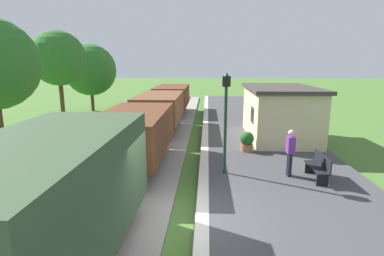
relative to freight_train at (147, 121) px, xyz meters
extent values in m
plane|color=#47702D|center=(2.40, -7.05, -1.48)|extent=(160.00, 160.00, 0.00)
cube|color=#424244|center=(5.60, -7.05, -1.36)|extent=(6.00, 60.00, 0.25)
cube|color=silver|center=(2.80, -7.05, -1.23)|extent=(0.36, 60.00, 0.01)
cube|color=gray|center=(0.00, -7.05, -1.42)|extent=(3.80, 60.00, 0.12)
cube|color=slate|center=(0.72, -7.05, -1.29)|extent=(0.07, 60.00, 0.14)
cube|color=slate|center=(-0.72, -7.05, -1.29)|extent=(0.07, 60.00, 0.14)
cube|color=#384C33|center=(0.00, -9.25, 0.40)|extent=(2.50, 5.60, 2.20)
cube|color=black|center=(0.00, -9.25, -0.55)|extent=(2.10, 5.15, 0.50)
cylinder|color=black|center=(0.00, -7.46, -0.80)|extent=(1.56, 0.84, 0.84)
cylinder|color=black|center=(0.00, -6.30, -0.55)|extent=(0.20, 0.30, 0.20)
cube|color=brown|center=(0.00, -2.65, 0.10)|extent=(2.50, 5.60, 1.60)
cube|color=black|center=(0.00, -2.65, -0.55)|extent=(2.10, 5.15, 0.50)
cylinder|color=black|center=(0.00, -0.86, -0.80)|extent=(1.56, 0.84, 0.84)
cylinder|color=black|center=(0.00, -4.45, -0.80)|extent=(1.56, 0.84, 0.84)
cylinder|color=black|center=(0.00, 0.30, -0.55)|extent=(0.20, 0.30, 0.20)
cylinder|color=black|center=(0.00, -5.60, -0.55)|extent=(0.20, 0.30, 0.20)
cube|color=brown|center=(0.00, 3.95, 0.10)|extent=(2.50, 5.60, 1.60)
cube|color=black|center=(0.00, 3.95, -0.55)|extent=(2.10, 5.15, 0.50)
cylinder|color=black|center=(0.00, 5.74, -0.80)|extent=(1.56, 0.84, 0.84)
cylinder|color=black|center=(0.00, 2.15, -0.80)|extent=(1.56, 0.84, 0.84)
cylinder|color=black|center=(0.00, 6.90, -0.55)|extent=(0.20, 0.30, 0.20)
cylinder|color=black|center=(0.00, 1.00, -0.55)|extent=(0.20, 0.30, 0.20)
cube|color=brown|center=(0.00, 10.55, 0.10)|extent=(2.50, 5.60, 1.60)
cube|color=black|center=(0.00, 10.55, -0.55)|extent=(2.10, 5.15, 0.50)
cylinder|color=black|center=(0.00, 12.34, -0.80)|extent=(1.56, 0.84, 0.84)
cylinder|color=black|center=(0.00, 8.75, -0.80)|extent=(1.56, 0.84, 0.84)
cylinder|color=black|center=(0.00, 13.50, -0.55)|extent=(0.20, 0.30, 0.20)
cylinder|color=black|center=(0.00, 7.60, -0.55)|extent=(0.20, 0.30, 0.20)
cube|color=beige|center=(6.80, 2.08, 0.07)|extent=(3.20, 5.50, 2.60)
cube|color=#3D3833|center=(6.80, 2.08, 1.46)|extent=(3.50, 5.80, 0.18)
cube|color=black|center=(5.19, 0.98, 0.20)|extent=(0.03, 0.90, 0.80)
cube|color=black|center=(6.74, -4.03, -0.79)|extent=(0.42, 1.50, 0.04)
cube|color=black|center=(6.93, -4.03, -0.55)|extent=(0.04, 1.50, 0.45)
cube|color=black|center=(6.74, -4.63, -1.02)|extent=(0.38, 0.06, 0.42)
cube|color=black|center=(6.74, -3.43, -1.02)|extent=(0.38, 0.06, 0.42)
cube|color=black|center=(6.74, 6.48, -0.79)|extent=(0.42, 1.50, 0.04)
cube|color=black|center=(6.93, 6.48, -0.55)|extent=(0.04, 1.50, 0.45)
cube|color=black|center=(6.74, 5.88, -1.02)|extent=(0.38, 0.06, 0.42)
cube|color=black|center=(6.74, 7.08, -1.02)|extent=(0.38, 0.06, 0.42)
cylinder|color=black|center=(5.88, -3.82, -0.80)|extent=(0.15, 0.15, 0.86)
cylinder|color=black|center=(5.88, -3.66, -0.80)|extent=(0.15, 0.15, 0.86)
cube|color=#662D8C|center=(5.88, -3.74, -0.07)|extent=(0.24, 0.38, 0.60)
sphere|color=beige|center=(5.88, -3.74, 0.37)|extent=(0.22, 0.22, 0.22)
cylinder|color=#9E6642|center=(4.75, -0.65, -1.06)|extent=(0.56, 0.56, 0.34)
sphere|color=#235B23|center=(4.75, -0.65, -0.63)|extent=(0.64, 0.64, 0.64)
cylinder|color=#193823|center=(3.56, -3.56, 0.37)|extent=(0.11, 0.11, 3.20)
cube|color=black|center=(3.56, -3.56, 2.15)|extent=(0.28, 0.28, 0.36)
sphere|color=#F2E5BF|center=(3.56, -3.56, 2.15)|extent=(0.20, 0.20, 0.20)
cone|color=#193823|center=(3.56, -3.56, 2.39)|extent=(0.20, 0.20, 0.16)
cylinder|color=#4C3823|center=(-5.19, -3.12, -0.02)|extent=(0.28, 0.28, 2.93)
cylinder|color=#4C3823|center=(-7.02, 5.83, 0.12)|extent=(0.28, 0.28, 3.20)
sphere|color=#2D6B28|center=(-7.02, 5.83, 3.07)|extent=(3.62, 3.62, 3.62)
cylinder|color=#4C3823|center=(-7.38, 12.21, -0.50)|extent=(0.28, 0.28, 1.97)
sphere|color=#2D6B28|center=(-7.38, 12.21, 2.16)|extent=(4.46, 4.46, 4.46)
camera|label=1|loc=(2.90, -14.26, 2.79)|focal=28.26mm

